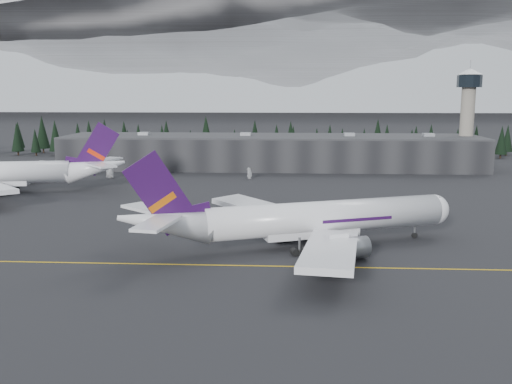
# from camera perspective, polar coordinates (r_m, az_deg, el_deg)

# --- Properties ---
(ground) EXTENTS (1400.00, 1400.00, 0.00)m
(ground) POSITION_cam_1_polar(r_m,az_deg,el_deg) (100.75, -0.65, -7.04)
(ground) COLOR black
(ground) RESTS_ON ground
(taxiline) EXTENTS (400.00, 0.40, 0.02)m
(taxiline) POSITION_cam_1_polar(r_m,az_deg,el_deg) (98.84, -0.73, -7.38)
(taxiline) COLOR gold
(taxiline) RESTS_ON ground
(terminal) EXTENTS (160.00, 30.00, 12.60)m
(terminal) POSITION_cam_1_polar(r_m,az_deg,el_deg) (222.39, 1.53, 4.05)
(terminal) COLOR black
(terminal) RESTS_ON ground
(control_tower) EXTENTS (10.00, 10.00, 37.70)m
(control_tower) POSITION_cam_1_polar(r_m,az_deg,el_deg) (234.36, 20.42, 7.93)
(control_tower) COLOR gray
(control_tower) RESTS_ON ground
(treeline) EXTENTS (360.00, 20.00, 15.00)m
(treeline) POSITION_cam_1_polar(r_m,az_deg,el_deg) (259.09, 1.78, 5.17)
(treeline) COLOR black
(treeline) RESTS_ON ground
(mountain_ridge) EXTENTS (4400.00, 900.00, 420.00)m
(mountain_ridge) POSITION_cam_1_polar(r_m,az_deg,el_deg) (1096.48, 2.93, 8.52)
(mountain_ridge) COLOR white
(mountain_ridge) RESTS_ON ground
(jet_main) EXTENTS (64.63, 57.91, 19.63)m
(jet_main) POSITION_cam_1_polar(r_m,az_deg,el_deg) (108.66, 4.19, -2.78)
(jet_main) COLOR white
(jet_main) RESTS_ON ground
(jet_parked) EXTENTS (69.33, 63.36, 20.62)m
(jet_parked) POSITION_cam_1_polar(r_m,az_deg,el_deg) (183.26, -23.96, 1.73)
(jet_parked) COLOR white
(jet_parked) RESTS_ON ground
(gse_vehicle_a) EXTENTS (3.26, 5.53, 1.44)m
(gse_vehicle_a) POSITION_cam_1_polar(r_m,az_deg,el_deg) (202.02, -14.35, 1.53)
(gse_vehicle_a) COLOR silver
(gse_vehicle_a) RESTS_ON ground
(gse_vehicle_b) EXTENTS (4.17, 3.22, 1.33)m
(gse_vehicle_b) POSITION_cam_1_polar(r_m,az_deg,el_deg) (194.76, -0.64, 1.52)
(gse_vehicle_b) COLOR white
(gse_vehicle_b) RESTS_ON ground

